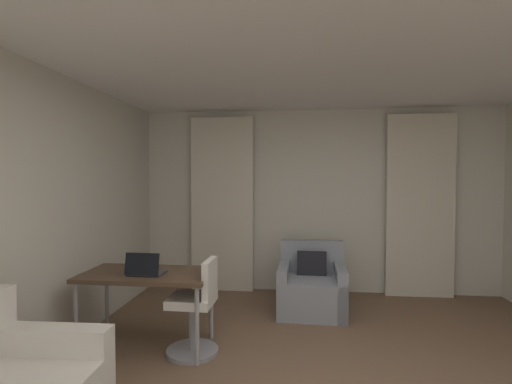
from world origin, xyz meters
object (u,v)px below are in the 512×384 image
object	(u,v)px
desk	(147,279)
laptop	(145,270)
desk_chair	(196,312)
armchair	(312,288)

from	to	relation	value
desk	laptop	bearing A→B (deg)	-78.11
desk	laptop	distance (m)	0.15
desk_chair	laptop	bearing A→B (deg)	-176.46
desk	laptop	size ratio (longest dim) A/B	3.69
desk_chair	laptop	xyz separation A→B (m)	(-0.47, -0.03, 0.38)
armchair	desk	world-z (taller)	armchair
desk	laptop	xyz separation A→B (m)	(0.02, -0.09, 0.11)
desk_chair	desk	bearing A→B (deg)	172.50
desk_chair	armchair	bearing A→B (deg)	48.32
laptop	desk	bearing A→B (deg)	101.89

